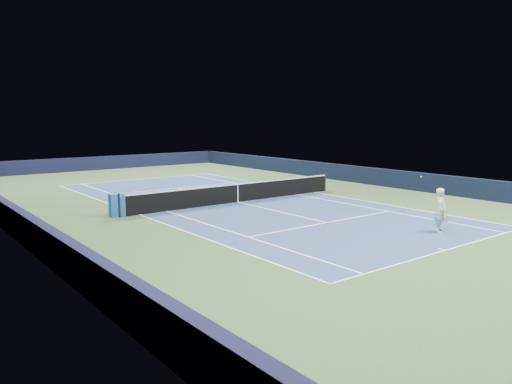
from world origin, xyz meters
TOP-DOWN VIEW (x-y plane):
  - ground at (0.00, 0.00)m, footprint 40.00×40.00m
  - wall_far at (0.00, 19.82)m, footprint 22.00×0.35m
  - wall_right at (10.82, 0.00)m, footprint 0.35×40.00m
  - wall_left at (-10.82, 0.00)m, footprint 0.35×40.00m
  - court_surface at (0.00, 0.00)m, footprint 10.97×23.77m
  - baseline_far at (0.00, 11.88)m, footprint 10.97×0.08m
  - baseline_near at (0.00, -11.88)m, footprint 10.97×0.08m
  - sideline_doubles_right at (5.49, 0.00)m, footprint 0.08×23.77m
  - sideline_doubles_left at (-5.49, 0.00)m, footprint 0.08×23.77m
  - sideline_singles_right at (4.12, 0.00)m, footprint 0.08×23.77m
  - sideline_singles_left at (-4.12, 0.00)m, footprint 0.08×23.77m
  - service_line_far at (0.00, 6.40)m, footprint 8.23×0.08m
  - service_line_near at (0.00, -6.40)m, footprint 8.23×0.08m
  - center_service_line at (0.00, 0.00)m, footprint 0.08×12.80m
  - center_mark_far at (0.00, 11.73)m, footprint 0.08×0.30m
  - center_mark_near at (0.00, -11.73)m, footprint 0.08×0.30m
  - tennis_net at (0.00, 0.00)m, footprint 12.90×0.10m
  - sponsor_cube at (-6.40, 0.28)m, footprint 0.71×0.66m
  - tennis_player at (2.27, -10.22)m, footprint 0.83×1.34m

SIDE VIEW (x-z plane):
  - ground at x=0.00m, z-range 0.00..0.00m
  - court_surface at x=0.00m, z-range 0.00..0.01m
  - baseline_far at x=0.00m, z-range 0.01..0.01m
  - baseline_near at x=0.00m, z-range 0.01..0.01m
  - sideline_doubles_right at x=5.49m, z-range 0.01..0.01m
  - sideline_doubles_left at x=-5.49m, z-range 0.01..0.01m
  - sideline_singles_right at x=4.12m, z-range 0.01..0.01m
  - sideline_singles_left at x=-4.12m, z-range 0.01..0.01m
  - service_line_far at x=0.00m, z-range 0.01..0.01m
  - service_line_near at x=0.00m, z-range 0.01..0.01m
  - center_service_line at x=0.00m, z-range 0.01..0.01m
  - center_mark_far at x=0.00m, z-range 0.01..0.01m
  - center_mark_near at x=0.00m, z-range 0.01..0.01m
  - tennis_net at x=0.00m, z-range -0.03..1.04m
  - sponsor_cube at x=-6.40m, z-range 0.00..1.02m
  - wall_far at x=0.00m, z-range 0.00..1.10m
  - wall_right at x=10.82m, z-range 0.00..1.10m
  - wall_left at x=-10.82m, z-range 0.00..1.10m
  - tennis_player at x=2.27m, z-range -0.18..1.88m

